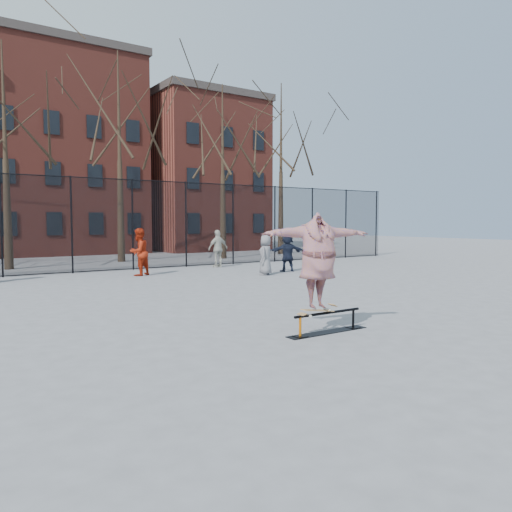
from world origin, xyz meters
TOP-DOWN VIEW (x-y plane):
  - ground at (0.00, 0.00)m, footprint 100.00×100.00m
  - skate_rail at (-0.23, -1.11)m, footprint 1.86×0.28m
  - skateboard at (-0.49, -1.11)m, footprint 0.76×0.18m
  - skater at (-0.49, -1.11)m, footprint 2.30×1.18m
  - bystander_red at (0.53, 10.60)m, footprint 1.14×1.05m
  - bystander_white at (4.95, 12.00)m, footprint 1.04×0.48m
  - bystander_navy at (6.39, 8.59)m, footprint 1.62×0.94m
  - bystander_extra at (4.80, 7.98)m, footprint 0.93×0.89m
  - fence at (-0.01, 13.00)m, footprint 34.03×0.07m
  - tree_row at (-0.25, 17.15)m, footprint 33.66×7.46m
  - rowhouses at (0.72, 26.00)m, footprint 29.00×7.00m

SIDE VIEW (x-z plane):
  - ground at x=0.00m, z-range 0.00..0.00m
  - skate_rail at x=-0.23m, z-range -0.04..0.37m
  - skateboard at x=-0.49m, z-range 0.41..0.50m
  - bystander_extra at x=4.80m, z-range 0.00..1.60m
  - bystander_navy at x=6.39m, z-range 0.00..1.67m
  - bystander_white at x=4.95m, z-range 0.00..1.75m
  - bystander_red at x=0.53m, z-range 0.00..1.87m
  - skater at x=-0.49m, z-range 0.50..2.31m
  - fence at x=-0.01m, z-range 0.05..4.05m
  - rowhouses at x=0.72m, z-range -0.44..12.56m
  - tree_row at x=-0.25m, z-range 2.02..12.69m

